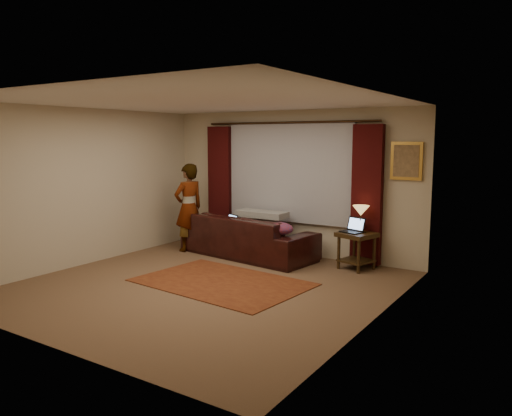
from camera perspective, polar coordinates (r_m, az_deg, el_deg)
The scene contains 20 objects.
floor at distance 7.27m, azimuth -5.87°, elevation -8.91°, with size 5.00×5.00×0.01m, color brown.
ceiling at distance 6.98m, azimuth -6.17°, elevation 12.02°, with size 5.00×5.00×0.02m, color silver.
wall_back at distance 9.08m, azimuth 3.92°, elevation 2.87°, with size 5.00×0.02×2.60m, color #C3B596.
wall_front at distance 5.31m, azimuth -23.15°, elevation -1.34°, with size 5.00×0.02×2.60m, color #C3B596.
wall_left at distance 8.79m, azimuth -18.84°, elevation 2.30°, with size 0.02×5.00×2.60m, color #C3B596.
wall_right at distance 5.79m, azimuth 13.66°, elevation -0.21°, with size 0.02×5.00×2.60m, color #C3B596.
sheer_curtain at distance 9.01m, azimuth 3.75°, elevation 4.11°, with size 2.50×0.05×1.80m, color #A2A2AA.
drape_left at distance 9.81m, azimuth -4.10°, elevation 2.54°, with size 0.50×0.14×2.30m, color #320808.
drape_right at distance 8.37m, azimuth 12.57°, elevation 1.45°, with size 0.50×0.14×2.30m, color #320808.
curtain_rod at distance 8.95m, azimuth 3.64°, elevation 9.72°, with size 0.04×0.04×3.40m, color black.
picture_frame at distance 8.22m, azimuth 16.83°, elevation 5.17°, with size 0.50×0.04×0.60m, color gold.
sofa at distance 8.93m, azimuth -0.94°, elevation -2.31°, with size 2.53×1.09×1.02m, color black.
throw_blanket at distance 8.92m, azimuth 0.66°, elevation 1.03°, with size 0.94×0.37×0.11m, color gray.
clothing_pile at distance 8.25m, azimuth 2.65°, elevation -2.42°, with size 0.50×0.38×0.21m, color #692A45.
laptop_sofa at distance 9.05m, azimuth -3.30°, elevation -1.51°, with size 0.29×0.32×0.21m, color black, non-canonical shape.
area_rug at distance 7.42m, azimuth -3.92°, elevation -8.45°, with size 2.43×1.62×0.01m, color #642D15.
end_table at distance 8.24m, azimuth 11.40°, elevation -4.82°, with size 0.52×0.52×0.60m, color black.
tiffany_lamp at distance 8.20m, azimuth 11.88°, elevation -1.23°, with size 0.27×0.27×0.43m, color olive, non-canonical shape.
laptop_table at distance 8.16m, azimuth 10.86°, elevation -1.93°, with size 0.33×0.36×0.24m, color black, non-canonical shape.
person at distance 9.40m, azimuth -7.70°, elevation 0.06°, with size 0.48×0.48×1.64m, color gray.
Camera 1 is at (4.37, -5.42, 2.10)m, focal length 35.00 mm.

